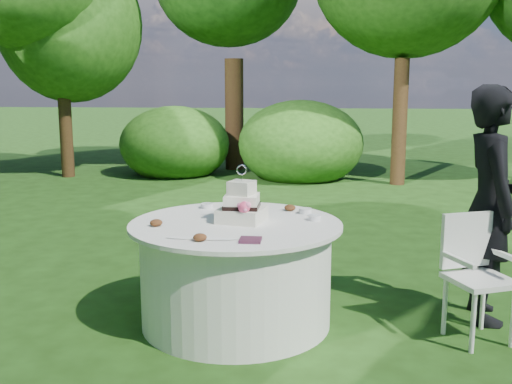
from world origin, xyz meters
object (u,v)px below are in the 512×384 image
(napkins, at_px, (250,240))
(cake, at_px, (242,206))
(guest, at_px, (490,205))
(table, at_px, (236,273))
(chair, at_px, (474,266))

(napkins, xyz_separation_m, cake, (-0.12, 0.55, 0.10))
(guest, distance_m, table, 1.95)
(napkins, distance_m, cake, 0.58)
(napkins, xyz_separation_m, table, (-0.17, 0.52, -0.39))
(guest, distance_m, cake, 1.84)
(guest, height_order, chair, guest)
(napkins, distance_m, chair, 1.61)
(chair, bearing_deg, table, 176.99)
(guest, bearing_deg, table, 97.41)
(guest, relative_size, cake, 4.15)
(napkins, bearing_deg, guest, 25.03)
(table, height_order, chair, chair)
(napkins, xyz_separation_m, chair, (1.52, 0.43, -0.26))
(guest, relative_size, table, 1.13)
(napkins, relative_size, table, 0.09)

